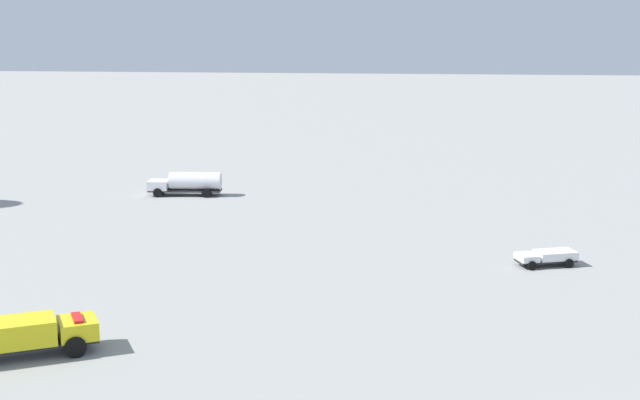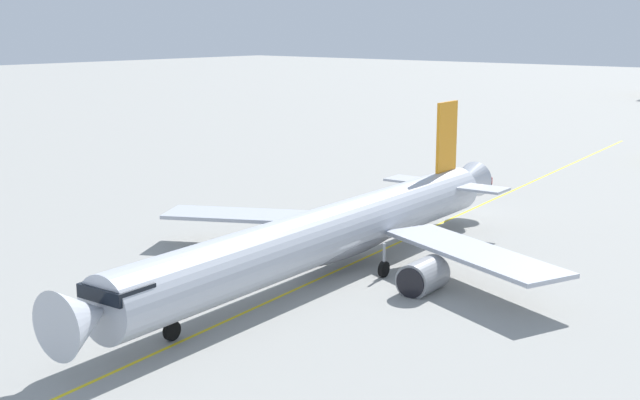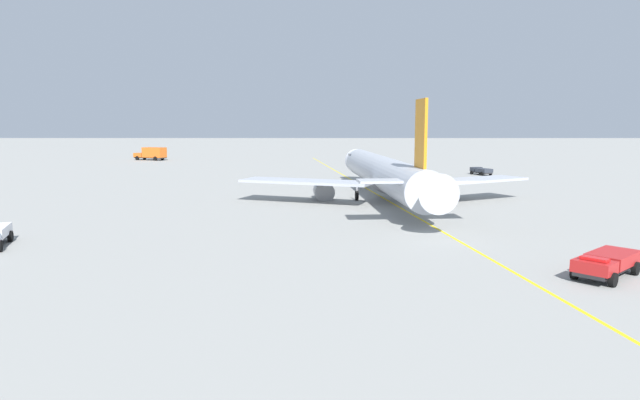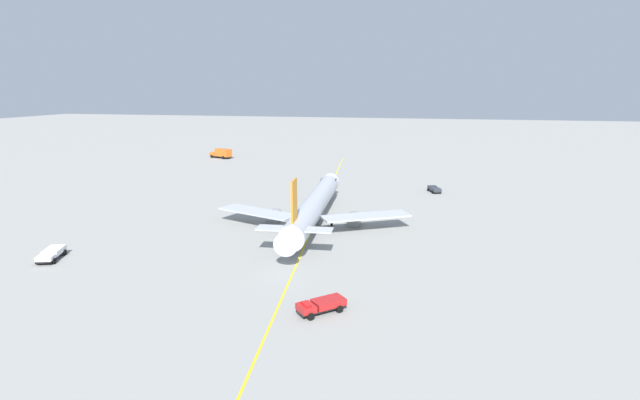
% 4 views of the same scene
% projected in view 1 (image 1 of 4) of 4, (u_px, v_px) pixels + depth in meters
% --- Properties ---
extents(fire_tender_truck, '(7.35, 10.45, 2.50)m').
position_uv_depth(fire_tender_truck, '(10.00, 335.00, 57.52)').
color(fire_tender_truck, '#232326').
rests_on(fire_tender_truck, ground_plane).
extents(fuel_tanker_truck, '(3.36, 8.97, 2.87)m').
position_uv_depth(fuel_tanker_truck, '(188.00, 183.00, 110.14)').
color(fuel_tanker_truck, '#232326').
rests_on(fuel_tanker_truck, ground_plane).
extents(pushback_tug_truck, '(3.66, 5.56, 1.30)m').
position_uv_depth(pushback_tug_truck, '(547.00, 257.00, 79.17)').
color(pushback_tug_truck, '#232326').
rests_on(pushback_tug_truck, ground_plane).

